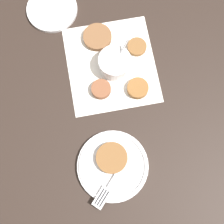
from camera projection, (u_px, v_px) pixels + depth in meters
ground_plane at (103, 74)px, 0.92m from camera, size 4.00×4.00×0.00m
napkin at (111, 65)px, 0.93m from camera, size 0.29×0.27×0.00m
sauce_bowl at (115, 63)px, 0.90m from camera, size 0.10×0.09×0.09m
fritter_0 at (101, 89)px, 0.90m from camera, size 0.06×0.06×0.02m
fritter_1 at (137, 47)px, 0.93m from camera, size 0.06×0.06×0.01m
fritter_2 at (96, 37)px, 0.94m from camera, size 0.09×0.09×0.02m
fritter_3 at (138, 88)px, 0.90m from camera, size 0.06×0.06×0.02m
serving_plate at (113, 166)px, 0.85m from camera, size 0.19×0.19×0.02m
fritter_on_plate at (112, 158)px, 0.84m from camera, size 0.09×0.09×0.01m
fork at (108, 188)px, 0.82m from camera, size 0.13×0.11×0.00m
extra_saucer at (52, 9)px, 0.97m from camera, size 0.16×0.16×0.01m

